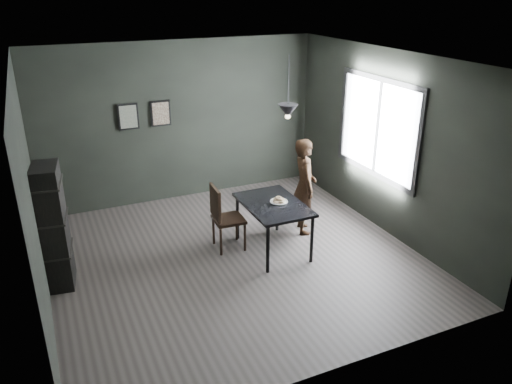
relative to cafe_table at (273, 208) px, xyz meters
name	(u,v)px	position (x,y,z in m)	size (l,w,h in m)	color
ground	(235,258)	(-0.60, 0.00, -0.67)	(5.00, 5.00, 0.00)	#36312F
back_wall	(181,122)	(-0.60, 2.50, 0.73)	(5.00, 0.10, 2.80)	black
ceiling	(232,59)	(-0.60, 0.00, 2.13)	(5.00, 5.00, 0.02)	silver
window_assembly	(378,128)	(1.87, 0.20, 0.93)	(0.04, 1.96, 1.56)	white
cafe_table	(273,208)	(0.00, 0.00, 0.00)	(0.80, 1.20, 0.75)	black
white_plate	(279,202)	(0.09, 0.00, 0.08)	(0.23, 0.23, 0.01)	white
donut_pile	(279,200)	(0.09, 0.00, 0.12)	(0.19, 0.19, 0.08)	beige
woman	(304,186)	(0.71, 0.36, 0.09)	(0.56, 0.37, 1.52)	black
wood_chair	(223,214)	(-0.65, 0.34, -0.11)	(0.45, 0.45, 0.99)	black
shelf_unit	(54,227)	(-2.92, 0.34, 0.15)	(0.31, 0.55, 1.64)	black
pendant_lamp	(288,111)	(0.25, 0.10, 1.38)	(0.28, 0.28, 0.86)	black
framed_print_left	(128,117)	(-1.50, 2.47, 0.93)	(0.34, 0.04, 0.44)	black
framed_print_right	(161,113)	(-0.95, 2.47, 0.93)	(0.34, 0.04, 0.44)	black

